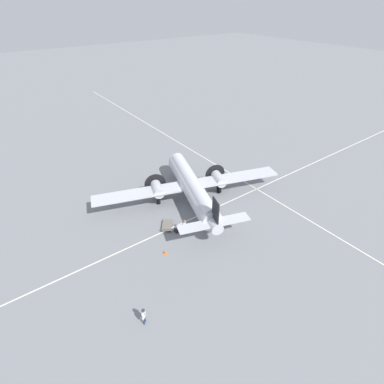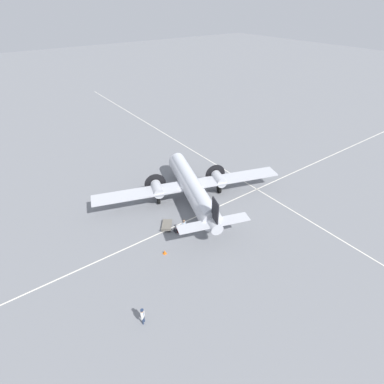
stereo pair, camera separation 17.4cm
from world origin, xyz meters
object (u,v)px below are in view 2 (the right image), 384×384
(suitcase_upright_spare, at_px, (175,230))
(traffic_cone, at_px, (165,252))
(crew_foreground, at_px, (143,315))
(passenger_boarding, at_px, (184,225))
(ramp_agent, at_px, (184,225))
(suitcase_near_door, at_px, (178,230))
(airliner_main, at_px, (191,185))
(baggage_cart, at_px, (167,225))

(suitcase_upright_spare, xyz_separation_m, traffic_cone, (-2.19, 2.77, -0.06))
(traffic_cone, bearing_deg, crew_foreground, 135.98)
(traffic_cone, bearing_deg, passenger_boarding, -65.73)
(crew_foreground, xyz_separation_m, suitcase_upright_spare, (8.01, -8.39, -0.80))
(ramp_agent, height_order, suitcase_near_door, ramp_agent)
(passenger_boarding, distance_m, traffic_cone, 4.08)
(passenger_boarding, bearing_deg, traffic_cone, 179.29)
(ramp_agent, distance_m, traffic_cone, 4.01)
(traffic_cone, bearing_deg, airliner_main, -51.65)
(ramp_agent, bearing_deg, suitcase_upright_spare, 46.54)
(crew_foreground, height_order, suitcase_near_door, crew_foreground)
(airliner_main, relative_size, baggage_cart, 10.37)
(suitcase_near_door, bearing_deg, traffic_cone, 124.08)
(airliner_main, height_order, crew_foreground, airliner_main)
(airliner_main, bearing_deg, traffic_cone, 146.86)
(crew_foreground, bearing_deg, airliner_main, 178.93)
(airliner_main, bearing_deg, suitcase_upright_spare, 146.84)
(baggage_cart, bearing_deg, suitcase_upright_spare, -131.07)
(baggage_cart, height_order, traffic_cone, baggage_cart)
(baggage_cart, relative_size, traffic_cone, 4.86)
(passenger_boarding, height_order, suitcase_near_door, passenger_boarding)
(crew_foreground, bearing_deg, suitcase_near_door, 179.46)
(crew_foreground, height_order, suitcase_upright_spare, crew_foreground)
(airliner_main, relative_size, passenger_boarding, 13.82)
(airliner_main, distance_m, traffic_cone, 10.43)
(ramp_agent, distance_m, suitcase_upright_spare, 1.25)
(crew_foreground, relative_size, suitcase_upright_spare, 2.87)
(passenger_boarding, relative_size, ramp_agent, 1.05)
(airliner_main, bearing_deg, passenger_boarding, 155.57)
(passenger_boarding, relative_size, suitcase_near_door, 3.37)
(airliner_main, distance_m, suitcase_upright_spare, 7.01)
(ramp_agent, relative_size, traffic_cone, 3.47)
(crew_foreground, relative_size, traffic_cone, 3.57)
(suitcase_near_door, relative_size, traffic_cone, 1.08)
(suitcase_upright_spare, bearing_deg, baggage_cart, 11.34)
(suitcase_upright_spare, bearing_deg, airliner_main, -51.66)
(passenger_boarding, bearing_deg, suitcase_upright_spare, 122.17)
(airliner_main, xyz_separation_m, suitcase_near_door, (-4.26, 4.93, -2.22))
(passenger_boarding, relative_size, baggage_cart, 0.75)
(ramp_agent, height_order, suitcase_upright_spare, ramp_agent)
(passenger_boarding, distance_m, suitcase_near_door, 1.11)
(ramp_agent, bearing_deg, crew_foreground, 120.63)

